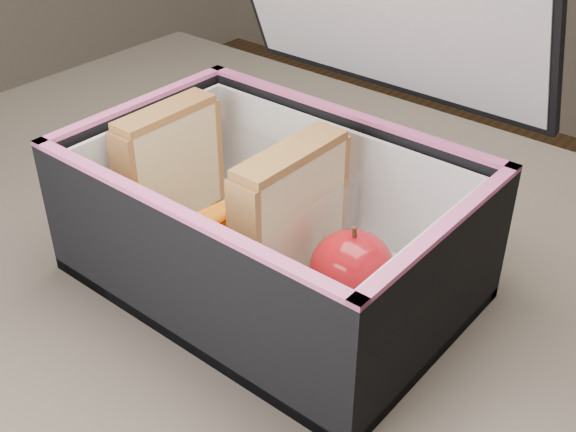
{
  "coord_description": "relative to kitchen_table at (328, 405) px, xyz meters",
  "views": [
    {
      "loc": [
        0.24,
        -0.35,
        1.13
      ],
      "look_at": [
        -0.06,
        0.02,
        0.81
      ],
      "focal_mm": 45.0,
      "sensor_mm": 36.0,
      "label": 1
    }
  ],
  "objects": [
    {
      "name": "kitchen_table",
      "position": [
        0.0,
        0.0,
        0.0
      ],
      "size": [
        1.2,
        0.8,
        0.75
      ],
      "color": "#52463F",
      "rests_on": "ground"
    },
    {
      "name": "lunch_bag",
      "position": [
        -0.07,
        0.02,
        0.16
      ],
      "size": [
        0.31,
        0.28,
        0.3
      ],
      "color": "black",
      "rests_on": "kitchen_table"
    },
    {
      "name": "plastic_tub",
      "position": [
        -0.12,
        0.01,
        0.14
      ],
      "size": [
        0.18,
        0.13,
        0.08
      ],
      "primitive_type": null,
      "color": "white",
      "rests_on": "lunch_bag"
    },
    {
      "name": "sandwich_left",
      "position": [
        -0.19,
        0.01,
        0.16
      ],
      "size": [
        0.03,
        0.1,
        0.11
      ],
      "color": "tan",
      "rests_on": "plastic_tub"
    },
    {
      "name": "sandwich_right",
      "position": [
        -0.05,
        0.01,
        0.16
      ],
      "size": [
        0.03,
        0.1,
        0.11
      ],
      "color": "tan",
      "rests_on": "plastic_tub"
    },
    {
      "name": "carrot_sticks",
      "position": [
        -0.12,
        0.0,
        0.12
      ],
      "size": [
        0.05,
        0.15,
        0.03
      ],
      "color": "orange",
      "rests_on": "plastic_tub"
    },
    {
      "name": "paper_napkin",
      "position": [
        0.01,
        0.02,
        0.11
      ],
      "size": [
        0.09,
        0.09,
        0.01
      ],
      "primitive_type": "cube",
      "rotation": [
        0.0,
        0.0,
        -0.35
      ],
      "color": "white",
      "rests_on": "lunch_bag"
    },
    {
      "name": "red_apple",
      "position": [
        0.01,
        0.01,
        0.14
      ],
      "size": [
        0.08,
        0.08,
        0.07
      ],
      "rotation": [
        0.0,
        0.0,
        0.21
      ],
      "color": "maroon",
      "rests_on": "paper_napkin"
    }
  ]
}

